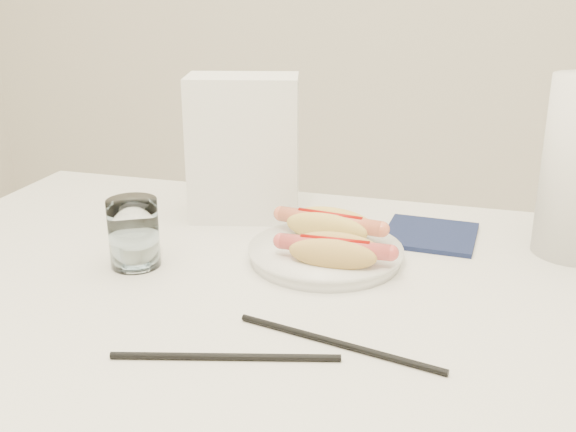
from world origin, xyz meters
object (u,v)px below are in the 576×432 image
(plate, at_px, (325,255))
(hotdog_right, at_px, (335,251))
(table, at_px, (283,327))
(napkin_box, at_px, (244,148))
(water_glass, at_px, (134,233))
(hotdog_left, at_px, (330,225))

(plate, xyz_separation_m, hotdog_right, (0.02, -0.05, 0.03))
(table, bearing_deg, napkin_box, 119.51)
(table, height_order, plate, plate)
(plate, relative_size, water_glass, 2.19)
(hotdog_left, height_order, water_glass, water_glass)
(table, xyz_separation_m, plate, (0.03, 0.10, 0.07))
(hotdog_right, height_order, napkin_box, napkin_box)
(hotdog_right, xyz_separation_m, napkin_box, (-0.20, 0.19, 0.08))
(hotdog_right, distance_m, napkin_box, 0.29)
(water_glass, bearing_deg, napkin_box, 71.26)
(plate, distance_m, hotdog_right, 0.06)
(table, xyz_separation_m, hotdog_right, (0.06, 0.05, 0.10))
(plate, xyz_separation_m, water_glass, (-0.25, -0.09, 0.04))
(plate, xyz_separation_m, napkin_box, (-0.17, 0.15, 0.11))
(napkin_box, bearing_deg, table, -74.60)
(table, relative_size, plate, 5.64)
(table, height_order, water_glass, water_glass)
(napkin_box, bearing_deg, plate, -54.11)
(plate, relative_size, napkin_box, 0.90)
(hotdog_left, xyz_separation_m, napkin_box, (-0.17, 0.10, 0.08))
(water_glass, relative_size, napkin_box, 0.41)
(hotdog_left, xyz_separation_m, water_glass, (-0.25, -0.13, 0.01))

